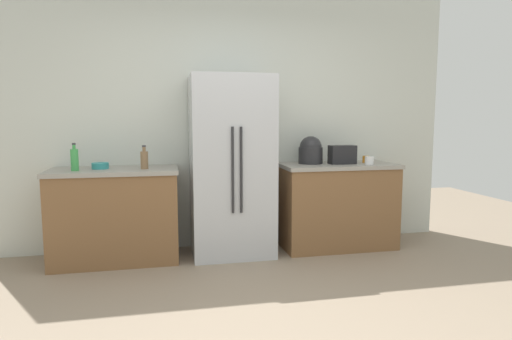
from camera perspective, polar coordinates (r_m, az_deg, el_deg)
The scene contains 12 objects.
ground_plane at distance 3.05m, azimuth 2.18°, elevation -20.02°, with size 9.90×9.90×0.00m, color gray.
kitchen_back_panel at distance 4.69m, azimuth -3.82°, elevation 7.77°, with size 4.95×0.10×2.91m, color silver.
counter_left at distance 4.40m, azimuth -18.05°, elevation -5.65°, with size 1.20×0.63×0.90m.
counter_right at distance 4.73m, azimuth 10.61°, elevation -4.57°, with size 1.22×0.63×0.90m.
refrigerator at distance 4.34m, azimuth -3.24°, elevation 0.48°, with size 0.81×0.65×1.80m.
toaster at distance 4.64m, azimuth 11.33°, elevation 2.01°, with size 0.27×0.14×0.20m, color black.
rice_cooker at distance 4.61m, azimuth 7.23°, elevation 2.50°, with size 0.26×0.26×0.29m.
bottle_a at distance 4.28m, azimuth -22.87°, elevation 1.31°, with size 0.07×0.07×0.26m.
bottle_b at distance 4.22m, azimuth -14.55°, elevation 1.37°, with size 0.07×0.07×0.23m.
cup_a at distance 4.64m, azimuth 14.75°, elevation 1.22°, with size 0.09×0.09×0.08m, color white.
cup_b at distance 4.84m, azimuth 14.32°, elevation 1.39°, with size 0.07×0.07×0.07m, color orange.
bowl_a at distance 4.37m, azimuth -19.90°, elevation 0.53°, with size 0.16×0.16×0.06m, color teal.
Camera 1 is at (-0.67, -2.64, 1.37)m, focal length 30.25 mm.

